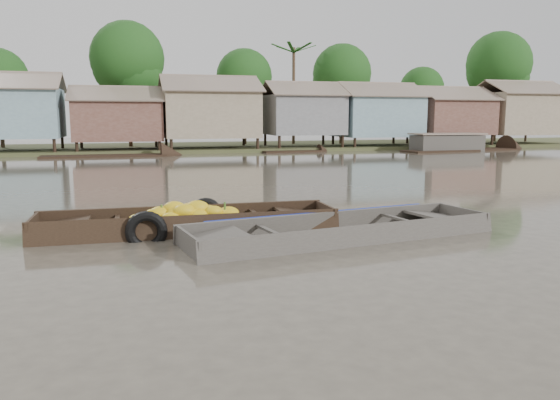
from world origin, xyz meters
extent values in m
plane|color=#4D473B|center=(0.00, 0.00, 0.00)|extent=(120.00, 120.00, 0.00)
cube|color=#384723|center=(0.00, 33.00, 0.00)|extent=(120.00, 12.00, 0.50)
cube|color=#72939D|center=(-10.50, 29.50, 2.70)|extent=(6.20, 5.20, 3.20)
cube|color=#7B6047|center=(-10.50, 28.10, 4.75)|extent=(6.60, 3.02, 1.28)
cube|color=#7B6047|center=(-10.50, 30.90, 4.75)|extent=(6.60, 3.02, 1.28)
cube|color=brown|center=(-3.80, 29.50, 2.20)|extent=(5.80, 4.60, 2.70)
cube|color=#7B6047|center=(-3.80, 28.26, 4.00)|extent=(6.20, 2.67, 1.14)
cube|color=#7B6047|center=(-3.80, 30.74, 4.00)|extent=(6.20, 2.67, 1.14)
cube|color=gray|center=(2.50, 29.50, 2.65)|extent=(6.50, 5.30, 3.30)
cube|color=#7B6047|center=(2.50, 28.07, 4.75)|extent=(6.90, 3.08, 1.31)
cube|color=#7B6047|center=(2.50, 30.93, 4.75)|extent=(6.90, 3.08, 1.31)
cube|color=slate|center=(9.50, 29.50, 2.60)|extent=(5.40, 4.70, 2.90)
cube|color=#7B6047|center=(9.50, 28.23, 4.50)|extent=(5.80, 2.73, 1.17)
cube|color=#7B6047|center=(9.50, 30.77, 4.50)|extent=(5.80, 2.73, 1.17)
cube|color=#72939D|center=(15.50, 29.50, 2.50)|extent=(6.00, 5.00, 3.10)
cube|color=#7B6047|center=(15.50, 28.15, 4.50)|extent=(6.40, 2.90, 1.24)
cube|color=#7B6047|center=(15.50, 30.85, 4.50)|extent=(6.40, 2.90, 1.24)
cube|color=brown|center=(22.00, 29.50, 2.45)|extent=(5.70, 4.90, 2.80)
cube|color=#7B6047|center=(22.00, 28.18, 4.30)|extent=(6.10, 2.85, 1.21)
cube|color=#7B6047|center=(22.00, 30.82, 4.30)|extent=(6.10, 2.85, 1.21)
cube|color=gray|center=(28.50, 29.50, 2.70)|extent=(6.30, 5.10, 3.40)
cube|color=#7B6047|center=(28.50, 28.12, 4.85)|extent=(6.70, 2.96, 1.26)
cube|color=#7B6047|center=(28.50, 30.88, 4.85)|extent=(6.70, 2.96, 1.26)
cylinder|color=#473323|center=(-12.00, 34.00, 2.45)|extent=(0.28, 0.28, 4.90)
cylinder|color=#473323|center=(-3.00, 33.00, 3.15)|extent=(0.28, 0.28, 6.30)
sphere|color=#163D13|center=(-3.00, 33.00, 6.75)|extent=(5.40, 5.40, 5.40)
cylinder|color=#473323|center=(6.00, 34.00, 2.62)|extent=(0.28, 0.28, 5.25)
sphere|color=#163D13|center=(6.00, 34.00, 5.62)|extent=(4.50, 4.50, 4.50)
cylinder|color=#473323|center=(14.00, 33.00, 2.80)|extent=(0.28, 0.28, 5.60)
sphere|color=#163D13|center=(14.00, 33.00, 6.00)|extent=(4.80, 4.80, 4.80)
cylinder|color=#473323|center=(22.00, 34.00, 2.27)|extent=(0.28, 0.28, 4.55)
sphere|color=#163D13|center=(22.00, 34.00, 4.88)|extent=(3.90, 3.90, 3.90)
cylinder|color=#473323|center=(29.00, 33.00, 3.32)|extent=(0.28, 0.28, 6.65)
sphere|color=#163D13|center=(29.00, 33.00, 7.12)|extent=(5.70, 5.70, 5.70)
cylinder|color=#473323|center=(10.00, 33.50, 4.00)|extent=(0.24, 0.24, 8.00)
cube|color=black|center=(-2.07, 2.02, -0.08)|extent=(6.34, 1.34, 0.08)
cube|color=black|center=(-2.06, 2.70, 0.18)|extent=(6.46, 0.29, 0.60)
cube|color=black|center=(-2.09, 1.33, 0.18)|extent=(6.46, 0.29, 0.60)
cube|color=black|center=(1.08, 1.95, 0.18)|extent=(0.09, 1.40, 0.57)
cube|color=black|center=(0.54, 1.96, 0.25)|extent=(1.12, 1.23, 0.21)
cube|color=black|center=(-5.23, 2.08, 0.18)|extent=(0.09, 1.40, 0.57)
cube|color=black|center=(-4.68, 2.07, 0.25)|extent=(1.12, 1.23, 0.21)
cube|color=black|center=(-3.59, 2.05, 0.30)|extent=(0.13, 1.35, 0.05)
cube|color=black|center=(-0.56, 1.99, 0.30)|extent=(0.13, 1.35, 0.05)
ellipsoid|color=gold|center=(-1.89, 1.97, 0.52)|extent=(0.53, 0.38, 0.32)
ellipsoid|color=gold|center=(-3.13, 1.98, 0.19)|extent=(0.41, 0.29, 0.25)
ellipsoid|color=gold|center=(-1.34, 2.32, 0.26)|extent=(0.46, 0.32, 0.28)
ellipsoid|color=gold|center=(-2.84, 1.70, 0.22)|extent=(0.51, 0.36, 0.31)
ellipsoid|color=gold|center=(-1.66, 1.95, 0.42)|extent=(0.48, 0.34, 0.29)
ellipsoid|color=gold|center=(-2.90, 1.70, 0.24)|extent=(0.52, 0.36, 0.31)
ellipsoid|color=gold|center=(-2.82, 1.80, 0.29)|extent=(0.47, 0.33, 0.28)
ellipsoid|color=gold|center=(-2.24, 2.30, 0.33)|extent=(0.43, 0.30, 0.26)
ellipsoid|color=gold|center=(-3.04, 1.99, 0.29)|extent=(0.53, 0.37, 0.32)
ellipsoid|color=gold|center=(-2.04, 2.12, 0.49)|extent=(0.40, 0.28, 0.24)
ellipsoid|color=gold|center=(-3.13, 2.18, 0.27)|extent=(0.48, 0.34, 0.29)
ellipsoid|color=gold|center=(-2.48, 1.72, 0.36)|extent=(0.40, 0.28, 0.24)
ellipsoid|color=gold|center=(-1.73, 2.44, 0.28)|extent=(0.44, 0.31, 0.26)
ellipsoid|color=gold|center=(-2.66, 2.09, 0.41)|extent=(0.52, 0.37, 0.32)
ellipsoid|color=gold|center=(-1.22, 1.84, 0.33)|extent=(0.48, 0.34, 0.29)
ellipsoid|color=gold|center=(-2.32, 1.93, 0.42)|extent=(0.49, 0.34, 0.30)
ellipsoid|color=gold|center=(-2.93, 1.81, 0.28)|extent=(0.52, 0.37, 0.32)
ellipsoid|color=gold|center=(-1.97, 1.63, 0.25)|extent=(0.42, 0.30, 0.26)
ellipsoid|color=gold|center=(-1.87, 1.81, 0.37)|extent=(0.46, 0.32, 0.28)
ellipsoid|color=gold|center=(-2.19, 1.84, 0.48)|extent=(0.50, 0.35, 0.30)
ellipsoid|color=gold|center=(-2.37, 2.08, 0.52)|extent=(0.50, 0.35, 0.30)
ellipsoid|color=gold|center=(-0.99, 1.60, 0.22)|extent=(0.44, 0.31, 0.26)
ellipsoid|color=gold|center=(-1.55, 1.82, 0.45)|extent=(0.41, 0.29, 0.25)
ellipsoid|color=gold|center=(-1.99, 1.90, 0.42)|extent=(0.47, 0.33, 0.28)
ellipsoid|color=gold|center=(-1.78, 2.40, 0.29)|extent=(0.45, 0.32, 0.27)
ellipsoid|color=gold|center=(-2.80, 2.10, 0.38)|extent=(0.45, 0.32, 0.27)
ellipsoid|color=gold|center=(-3.08, 1.66, 0.17)|extent=(0.42, 0.29, 0.25)
ellipsoid|color=gold|center=(-2.39, 2.36, 0.38)|extent=(0.42, 0.29, 0.25)
ellipsoid|color=gold|center=(-2.33, 2.17, 0.39)|extent=(0.46, 0.32, 0.28)
ellipsoid|color=gold|center=(-1.16, 2.24, 0.31)|extent=(0.51, 0.36, 0.31)
ellipsoid|color=gold|center=(-2.13, 2.16, 0.41)|extent=(0.50, 0.35, 0.30)
ellipsoid|color=gold|center=(-2.26, 2.24, 0.38)|extent=(0.47, 0.33, 0.28)
cylinder|color=#3F6626|center=(-2.65, 2.03, 0.51)|extent=(0.05, 0.05, 0.21)
cylinder|color=#3F6626|center=(-1.85, 2.01, 0.51)|extent=(0.05, 0.05, 0.21)
cylinder|color=#3F6626|center=(-1.27, 2.00, 0.51)|extent=(0.05, 0.05, 0.21)
torus|color=black|center=(-1.60, 2.79, 0.20)|extent=(0.83, 0.22, 0.82)
torus|color=black|center=(-3.01, 1.26, 0.20)|extent=(0.85, 0.22, 0.84)
cube|color=#413B37|center=(0.89, 0.50, -0.08)|extent=(6.64, 2.41, 0.08)
cube|color=#413B37|center=(0.77, 1.29, 0.15)|extent=(6.58, 1.20, 0.53)
cube|color=#413B37|center=(1.02, -0.29, 0.15)|extent=(6.58, 1.20, 0.53)
cube|color=#413B37|center=(4.10, 1.01, 0.15)|extent=(0.32, 1.61, 0.50)
cube|color=#413B37|center=(3.55, 0.92, 0.21)|extent=(1.34, 1.56, 0.22)
cube|color=#413B37|center=(-2.32, -0.01, 0.15)|extent=(0.32, 1.61, 0.50)
cube|color=#413B37|center=(-1.76, 0.08, 0.21)|extent=(1.34, 1.56, 0.22)
cube|color=#413B37|center=(-0.64, 0.25, 0.25)|extent=(0.34, 1.55, 0.05)
cube|color=#413B37|center=(2.43, 0.75, 0.25)|extent=(0.34, 1.55, 0.05)
cube|color=#665E54|center=(0.89, 0.50, -0.04)|extent=(5.09, 2.04, 0.02)
cube|color=navy|center=(0.76, 1.34, 0.35)|extent=(5.32, 0.93, 0.13)
torus|color=olive|center=(2.82, 0.54, -0.02)|extent=(0.37, 0.37, 0.05)
torus|color=olive|center=(2.82, 0.54, 0.01)|extent=(0.30, 0.30, 0.05)
cube|color=black|center=(20.16, 24.90, -0.05)|extent=(9.59, 3.38, 0.35)
cube|color=black|center=(-4.66, 25.67, -0.05)|extent=(7.49, 1.67, 0.35)
cube|color=black|center=(7.94, 26.87, -0.05)|extent=(4.42, 1.38, 0.35)
cube|color=black|center=(19.00, 25.00, 0.55)|extent=(5.00, 2.00, 1.20)
camera|label=1|loc=(-3.32, -9.81, 2.49)|focal=35.00mm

